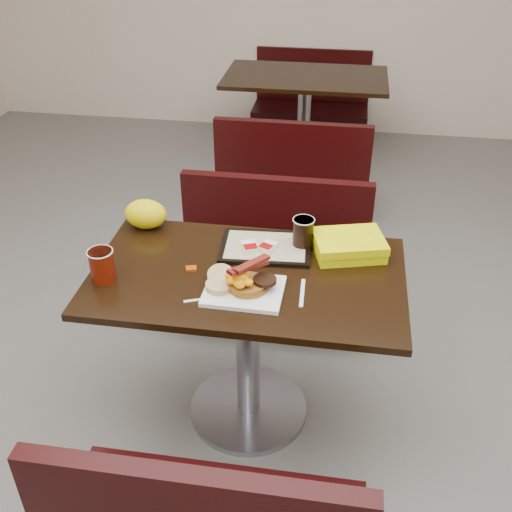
% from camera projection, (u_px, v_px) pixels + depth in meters
% --- Properties ---
extents(floor, '(6.00, 7.00, 0.01)m').
position_uv_depth(floor, '(249.00, 410.00, 2.73)').
color(floor, slate).
rests_on(floor, ground).
extents(table_near, '(1.20, 0.70, 0.75)m').
position_uv_depth(table_near, '(248.00, 347.00, 2.53)').
color(table_near, black).
rests_on(table_near, floor).
extents(bench_near_s, '(1.00, 0.46, 0.72)m').
position_uv_depth(bench_near_s, '(212.00, 495.00, 1.96)').
color(bench_near_s, black).
rests_on(bench_near_s, floor).
extents(bench_near_n, '(1.00, 0.46, 0.72)m').
position_uv_depth(bench_near_n, '(271.00, 259.00, 3.12)').
color(bench_near_n, black).
rests_on(bench_near_n, floor).
extents(table_far, '(1.20, 0.70, 0.75)m').
position_uv_depth(table_far, '(304.00, 124.00, 4.68)').
color(table_far, black).
rests_on(table_far, floor).
extents(bench_far_s, '(1.00, 0.46, 0.72)m').
position_uv_depth(bench_far_s, '(294.00, 163.00, 4.11)').
color(bench_far_s, black).
rests_on(bench_far_s, floor).
extents(bench_far_n, '(1.00, 0.46, 0.72)m').
position_uv_depth(bench_far_n, '(311.00, 97.00, 5.27)').
color(bench_far_n, black).
rests_on(bench_far_n, floor).
extents(platter, '(0.29, 0.23, 0.02)m').
position_uv_depth(platter, '(244.00, 291.00, 2.21)').
color(platter, white).
rests_on(platter, table_near).
extents(pancake_stack, '(0.17, 0.17, 0.03)m').
position_uv_depth(pancake_stack, '(248.00, 285.00, 2.21)').
color(pancake_stack, brown).
rests_on(pancake_stack, platter).
extents(sausage_patty, '(0.10, 0.10, 0.01)m').
position_uv_depth(sausage_patty, '(265.00, 280.00, 2.19)').
color(sausage_patty, black).
rests_on(sausage_patty, pancake_stack).
extents(scrambled_eggs, '(0.12, 0.12, 0.05)m').
position_uv_depth(scrambled_eggs, '(240.00, 278.00, 2.17)').
color(scrambled_eggs, '#FFB505').
rests_on(scrambled_eggs, pancake_stack).
extents(bacon_strips, '(0.17, 0.18, 0.01)m').
position_uv_depth(bacon_strips, '(248.00, 266.00, 2.17)').
color(bacon_strips, '#3F0409').
rests_on(bacon_strips, scrambled_eggs).
extents(muffin_bottom, '(0.12, 0.12, 0.02)m').
position_uv_depth(muffin_bottom, '(219.00, 286.00, 2.21)').
color(muffin_bottom, tan).
rests_on(muffin_bottom, platter).
extents(muffin_top, '(0.11, 0.11, 0.06)m').
position_uv_depth(muffin_top, '(221.00, 276.00, 2.24)').
color(muffin_top, tan).
rests_on(muffin_top, platter).
extents(coffee_cup_near, '(0.10, 0.10, 0.13)m').
position_uv_depth(coffee_cup_near, '(102.00, 266.00, 2.25)').
color(coffee_cup_near, maroon).
rests_on(coffee_cup_near, table_near).
extents(fork, '(0.11, 0.06, 0.00)m').
position_uv_depth(fork, '(195.00, 300.00, 2.18)').
color(fork, white).
rests_on(fork, table_near).
extents(knife, '(0.02, 0.17, 0.00)m').
position_uv_depth(knife, '(302.00, 293.00, 2.22)').
color(knife, white).
rests_on(knife, table_near).
extents(condiment_syrup, '(0.05, 0.04, 0.01)m').
position_uv_depth(condiment_syrup, '(191.00, 269.00, 2.34)').
color(condiment_syrup, '#A03506').
rests_on(condiment_syrup, table_near).
extents(condiment_ketchup, '(0.05, 0.04, 0.01)m').
position_uv_depth(condiment_ketchup, '(250.00, 266.00, 2.36)').
color(condiment_ketchup, '#8C0504').
rests_on(condiment_ketchup, table_near).
extents(tray, '(0.38, 0.28, 0.02)m').
position_uv_depth(tray, '(266.00, 247.00, 2.46)').
color(tray, black).
rests_on(tray, table_near).
extents(hashbrown_sleeve_left, '(0.09, 0.10, 0.02)m').
position_uv_depth(hashbrown_sleeve_left, '(249.00, 247.00, 2.43)').
color(hashbrown_sleeve_left, silver).
rests_on(hashbrown_sleeve_left, tray).
extents(hashbrown_sleeve_right, '(0.08, 0.09, 0.02)m').
position_uv_depth(hashbrown_sleeve_right, '(268.00, 247.00, 2.43)').
color(hashbrown_sleeve_right, silver).
rests_on(hashbrown_sleeve_right, tray).
extents(coffee_cup_far, '(0.09, 0.09, 0.11)m').
position_uv_depth(coffee_cup_far, '(303.00, 232.00, 2.44)').
color(coffee_cup_far, black).
rests_on(coffee_cup_far, tray).
extents(clamshell, '(0.32, 0.27, 0.07)m').
position_uv_depth(clamshell, '(349.00, 245.00, 2.42)').
color(clamshell, '#D8DB03').
rests_on(clamshell, table_near).
extents(paper_bag, '(0.21, 0.18, 0.13)m').
position_uv_depth(paper_bag, '(146.00, 214.00, 2.59)').
color(paper_bag, yellow).
rests_on(paper_bag, table_near).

